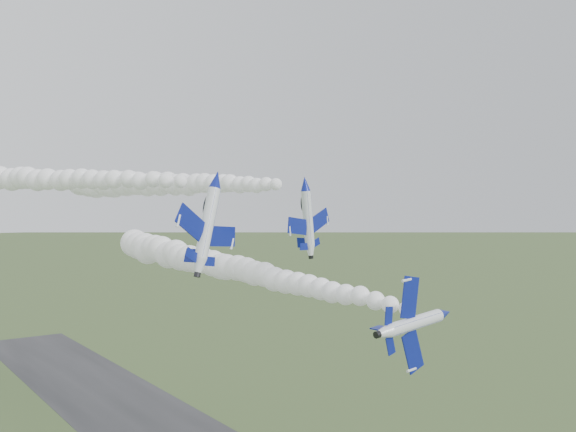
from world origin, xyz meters
name	(u,v)px	position (x,y,z in m)	size (l,w,h in m)	color
jet_lead	(445,314)	(8.01, -3.68, 29.41)	(3.31, 12.50, 10.28)	white
smoke_trail_jet_lead	(232,268)	(5.24, 38.81, 31.42)	(5.77, 79.82, 5.77)	white
jet_pair_left	(217,179)	(-7.58, 20.93, 45.00)	(11.34, 13.64, 4.52)	white
smoke_trail_jet_pair_left	(24,179)	(-22.52, 58.77, 46.00)	(4.91, 73.73, 4.91)	white
jet_pair_right	(306,183)	(6.15, 20.06, 44.73)	(9.90, 11.61, 3.06)	white
smoke_trail_jet_pair_right	(164,184)	(-2.28, 48.92, 45.24)	(5.06, 54.70, 5.06)	white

